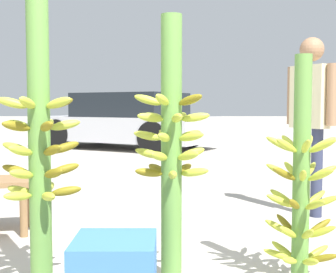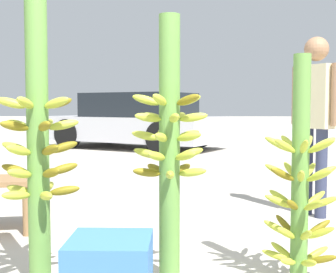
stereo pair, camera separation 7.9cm
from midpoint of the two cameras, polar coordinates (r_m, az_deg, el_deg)
name	(u,v)px [view 1 (the left image)]	position (r m, az deg, el deg)	size (l,w,h in m)	color
banana_stalk_left	(38,141)	(2.64, -16.35, -0.48)	(0.45, 0.45, 1.66)	#5B8C3D
banana_stalk_center	(171,146)	(2.62, -0.55, -1.18)	(0.43, 0.43, 1.51)	#5B8C3D
banana_stalk_right	(300,183)	(2.71, 15.02, -5.54)	(0.42, 0.42, 1.28)	#5B8C3D
vendor_person	(310,108)	(4.42, 16.41, 3.34)	(0.36, 0.51, 1.61)	#2D334C
parked_car	(126,121)	(10.93, -5.40, 1.85)	(4.49, 3.59, 1.29)	#B7B7BC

